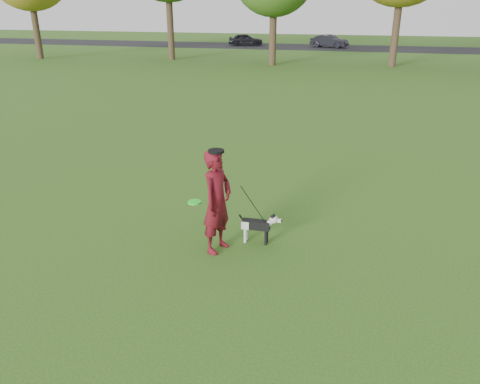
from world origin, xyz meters
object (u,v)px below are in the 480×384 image
(dog, at_px, (259,224))
(car_mid, at_px, (329,41))
(man, at_px, (217,202))
(car_left, at_px, (246,40))

(dog, xyz_separation_m, car_mid, (-1.54, 40.09, 0.24))
(man, height_order, car_left, man)
(dog, xyz_separation_m, car_left, (-9.76, 40.09, 0.24))
(dog, bearing_deg, car_mid, 92.20)
(man, xyz_separation_m, dog, (0.65, 0.41, -0.54))
(car_mid, bearing_deg, man, -162.68)
(man, xyz_separation_m, car_mid, (-0.89, 40.51, -0.30))
(dog, distance_m, car_mid, 40.12)
(dog, relative_size, car_mid, 0.22)
(man, relative_size, car_left, 0.53)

